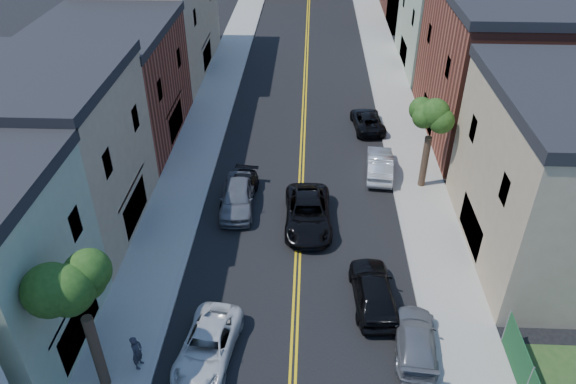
# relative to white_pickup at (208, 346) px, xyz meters

# --- Properties ---
(sidewalk_left) EXTENTS (3.20, 100.00, 0.15)m
(sidewalk_left) POSITION_rel_white_pickup_xyz_m (-4.10, 24.28, -0.60)
(sidewalk_left) COLOR gray
(sidewalk_left) RESTS_ON ground
(sidewalk_right) EXTENTS (3.20, 100.00, 0.15)m
(sidewalk_right) POSITION_rel_white_pickup_xyz_m (11.70, 24.28, -0.60)
(sidewalk_right) COLOR gray
(sidewalk_right) RESTS_ON ground
(curb_left) EXTENTS (0.30, 100.00, 0.15)m
(curb_left) POSITION_rel_white_pickup_xyz_m (-2.35, 24.28, -0.60)
(curb_left) COLOR gray
(curb_left) RESTS_ON ground
(curb_right) EXTENTS (0.30, 100.00, 0.15)m
(curb_right) POSITION_rel_white_pickup_xyz_m (9.95, 24.28, -0.60)
(curb_right) COLOR gray
(curb_right) RESTS_ON ground
(bldg_left_tan_near) EXTENTS (9.00, 10.00, 9.00)m
(bldg_left_tan_near) POSITION_rel_white_pickup_xyz_m (-10.20, 9.28, 3.82)
(bldg_left_tan_near) COLOR #998466
(bldg_left_tan_near) RESTS_ON ground
(bldg_left_brick) EXTENTS (9.00, 12.00, 8.00)m
(bldg_left_brick) POSITION_rel_white_pickup_xyz_m (-10.20, 20.28, 3.32)
(bldg_left_brick) COLOR brown
(bldg_left_brick) RESTS_ON ground
(bldg_left_tan_far) EXTENTS (9.00, 16.00, 9.50)m
(bldg_left_tan_far) POSITION_rel_white_pickup_xyz_m (-10.20, 34.28, 4.07)
(bldg_left_tan_far) COLOR #998466
(bldg_left_tan_far) RESTS_ON ground
(bldg_right_tan) EXTENTS (9.00, 12.00, 9.00)m
(bldg_right_tan) POSITION_rel_white_pickup_xyz_m (17.80, 8.28, 3.82)
(bldg_right_tan) COLOR #998466
(bldg_right_tan) RESTS_ON ground
(bldg_right_brick) EXTENTS (9.00, 14.00, 10.00)m
(bldg_right_brick) POSITION_rel_white_pickup_xyz_m (17.80, 22.28, 4.32)
(bldg_right_brick) COLOR brown
(bldg_right_brick) RESTS_ON ground
(bldg_right_palegrn) EXTENTS (9.00, 12.00, 8.50)m
(bldg_right_palegrn) POSITION_rel_white_pickup_xyz_m (17.80, 36.28, 3.57)
(bldg_right_palegrn) COLOR gray
(bldg_right_palegrn) RESTS_ON ground
(tree_left_mid) EXTENTS (5.20, 5.20, 9.29)m
(tree_left_mid) POSITION_rel_white_pickup_xyz_m (-4.08, -1.72, 5.91)
(tree_left_mid) COLOR #36271B
(tree_left_mid) RESTS_ON sidewalk_left
(tree_right_far) EXTENTS (4.40, 4.40, 8.03)m
(tree_right_far) POSITION_rel_white_pickup_xyz_m (11.72, 14.28, 5.08)
(tree_right_far) COLOR #36271B
(tree_right_far) RESTS_ON sidewalk_right
(white_pickup) EXTENTS (2.88, 5.13, 1.35)m
(white_pickup) POSITION_rel_white_pickup_xyz_m (0.00, 0.00, 0.00)
(white_pickup) COLOR silver
(white_pickup) RESTS_ON ground
(grey_car_left) EXTENTS (2.22, 5.04, 1.69)m
(grey_car_left) POSITION_rel_white_pickup_xyz_m (-0.06, 11.33, 0.17)
(grey_car_left) COLOR slate
(grey_car_left) RESTS_ON ground
(black_car_left) EXTENTS (2.31, 4.63, 1.29)m
(black_car_left) POSITION_rel_white_pickup_xyz_m (0.00, 12.25, -0.03)
(black_car_left) COLOR black
(black_car_left) RESTS_ON ground
(grey_car_right) EXTENTS (2.27, 4.68, 1.31)m
(grey_car_right) POSITION_rel_white_pickup_xyz_m (9.24, 0.75, -0.02)
(grey_car_right) COLOR slate
(grey_car_right) RESTS_ON ground
(black_car_right) EXTENTS (2.30, 5.05, 1.68)m
(black_car_right) POSITION_rel_white_pickup_xyz_m (7.60, 3.60, 0.16)
(black_car_right) COLOR black
(black_car_right) RESTS_ON ground
(silver_car_right) EXTENTS (2.05, 4.85, 1.56)m
(silver_car_right) POSITION_rel_white_pickup_xyz_m (9.07, 15.72, 0.10)
(silver_car_right) COLOR #AFB2B7
(silver_car_right) RESTS_ON ground
(dark_car_right_far) EXTENTS (2.68, 4.93, 1.31)m
(dark_car_right_far) POSITION_rel_white_pickup_xyz_m (8.79, 22.47, -0.02)
(dark_car_right_far) COLOR black
(dark_car_right_far) RESTS_ON ground
(black_suv_lane) EXTENTS (2.86, 5.90, 1.62)m
(black_suv_lane) POSITION_rel_white_pickup_xyz_m (4.30, 9.87, 0.13)
(black_suv_lane) COLOR black
(black_suv_lane) RESTS_ON ground
(pedestrian_left) EXTENTS (0.52, 0.70, 1.76)m
(pedestrian_left) POSITION_rel_white_pickup_xyz_m (-2.90, -0.76, 0.35)
(pedestrian_left) COLOR #2A2932
(pedestrian_left) RESTS_ON sidewalk_left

